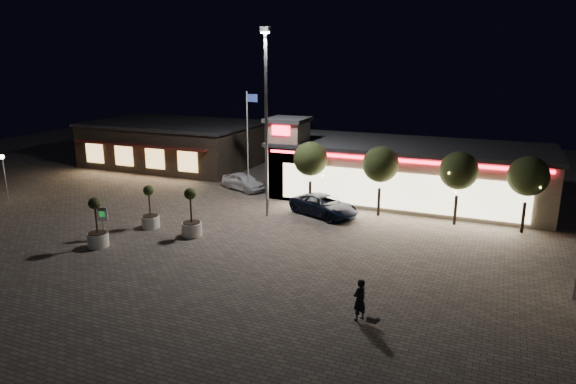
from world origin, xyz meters
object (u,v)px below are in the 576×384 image
at_px(pickup_truck, 324,205).
at_px(pedestrian, 360,300).
at_px(planter_left, 150,215).
at_px(white_sedan, 244,182).
at_px(planter_mid, 97,232).
at_px(valet_sign, 103,217).

relative_size(pickup_truck, pedestrian, 2.79).
bearing_deg(planter_left, pickup_truck, 35.97).
height_order(pedestrian, planter_left, planter_left).
height_order(white_sedan, planter_mid, planter_mid).
bearing_deg(white_sedan, valet_sign, -167.77).
xyz_separation_m(pedestrian, planter_left, (-15.39, 6.40, -0.05)).
relative_size(white_sedan, planter_left, 1.49).
height_order(planter_left, planter_mid, planter_mid).
bearing_deg(pickup_truck, valet_sign, 156.17).
height_order(pedestrian, valet_sign, valet_sign).
xyz_separation_m(pickup_truck, planter_left, (-9.31, -6.75, 0.15)).
distance_m(planter_mid, valet_sign, 1.44).
distance_m(white_sedan, planter_mid, 14.81).
distance_m(pedestrian, planter_mid, 16.21).
xyz_separation_m(white_sedan, planter_mid, (-1.62, -14.72, 0.20)).
distance_m(planter_left, valet_sign, 3.09).
xyz_separation_m(pickup_truck, valet_sign, (-10.60, -9.51, 0.65)).
bearing_deg(planter_mid, valet_sign, 118.81).
bearing_deg(white_sedan, planter_left, -163.45).
bearing_deg(valet_sign, planter_left, 64.92).
relative_size(planter_left, planter_mid, 0.95).
height_order(planter_left, valet_sign, planter_left).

